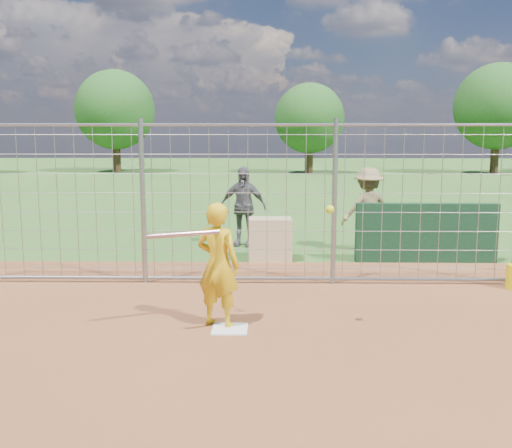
{
  "coord_description": "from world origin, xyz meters",
  "views": [
    {
      "loc": [
        0.45,
        -6.85,
        2.36
      ],
      "look_at": [
        0.3,
        0.8,
        1.15
      ],
      "focal_mm": 40.0,
      "sensor_mm": 36.0,
      "label": 1
    }
  ],
  "objects_px": {
    "equipment_bin": "(270,239)",
    "bystander_c": "(368,209)",
    "bystander_b": "(243,206)",
    "batter": "(218,265)"
  },
  "relations": [
    {
      "from": "equipment_bin",
      "to": "bystander_c",
      "type": "bearing_deg",
      "value": 23.39
    },
    {
      "from": "bystander_b",
      "to": "equipment_bin",
      "type": "height_order",
      "value": "bystander_b"
    },
    {
      "from": "equipment_bin",
      "to": "batter",
      "type": "bearing_deg",
      "value": -101.7
    },
    {
      "from": "batter",
      "to": "equipment_bin",
      "type": "bearing_deg",
      "value": -75.25
    },
    {
      "from": "batter",
      "to": "bystander_c",
      "type": "bearing_deg",
      "value": -94.74
    },
    {
      "from": "bystander_c",
      "to": "equipment_bin",
      "type": "xyz_separation_m",
      "value": [
        -1.99,
        -0.93,
        -0.45
      ]
    },
    {
      "from": "bystander_c",
      "to": "bystander_b",
      "type": "bearing_deg",
      "value": -22.41
    },
    {
      "from": "bystander_b",
      "to": "equipment_bin",
      "type": "relative_size",
      "value": 2.11
    },
    {
      "from": "batter",
      "to": "bystander_b",
      "type": "xyz_separation_m",
      "value": [
        0.09,
        5.15,
        0.07
      ]
    },
    {
      "from": "batter",
      "to": "bystander_b",
      "type": "relative_size",
      "value": 0.92
    }
  ]
}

